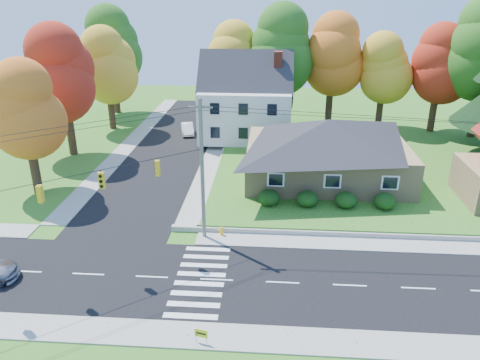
{
  "coord_description": "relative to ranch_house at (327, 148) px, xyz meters",
  "views": [
    {
      "loc": [
        3.19,
        -23.77,
        16.46
      ],
      "look_at": [
        0.84,
        8.0,
        3.31
      ],
      "focal_mm": 35.0,
      "sensor_mm": 36.0,
      "label": 1
    }
  ],
  "objects": [
    {
      "name": "traffic_infrastructure",
      "position": [
        -8.15,
        -14.65,
        1.88
      ],
      "size": [
        38.1,
        10.66,
        10.0
      ],
      "color": "#666059",
      "rests_on": "ground"
    },
    {
      "name": "colonial_house",
      "position": [
        -7.96,
        12.0,
        1.32
      ],
      "size": [
        10.4,
        8.4,
        9.6
      ],
      "color": "silver",
      "rests_on": "lawn"
    },
    {
      "name": "lawn",
      "position": [
        5.0,
        5.0,
        -3.02
      ],
      "size": [
        30.0,
        30.0,
        0.5
      ],
      "primitive_type": "cube",
      "color": "#3D7923",
      "rests_on": "ground"
    },
    {
      "name": "tree_west_0",
      "position": [
        -25.0,
        -4.0,
        3.89
      ],
      "size": [
        6.16,
        6.16,
        11.47
      ],
      "color": "#3F2A19",
      "rests_on": "ground"
    },
    {
      "name": "tree_lot_4",
      "position": [
        14.0,
        16.0,
        5.04
      ],
      "size": [
        6.72,
        6.72,
        12.51
      ],
      "color": "#3F2A19",
      "rests_on": "lawn"
    },
    {
      "name": "tree_west_2",
      "position": [
        -25.0,
        16.0,
        4.54
      ],
      "size": [
        6.72,
        6.72,
        12.51
      ],
      "color": "#3F2A19",
      "rests_on": "ground"
    },
    {
      "name": "tree_lot_0",
      "position": [
        -10.0,
        18.0,
        5.04
      ],
      "size": [
        6.72,
        6.72,
        12.51
      ],
      "color": "#3F2A19",
      "rests_on": "lawn"
    },
    {
      "name": "tree_west_3",
      "position": [
        -27.0,
        24.0,
        5.85
      ],
      "size": [
        7.84,
        7.84,
        14.6
      ],
      "color": "#3F2A19",
      "rests_on": "ground"
    },
    {
      "name": "road_main",
      "position": [
        -8.0,
        -16.0,
        -3.26
      ],
      "size": [
        90.0,
        8.0,
        0.02
      ],
      "primitive_type": "cube",
      "color": "black",
      "rests_on": "ground"
    },
    {
      "name": "tree_lot_3",
      "position": [
        8.0,
        17.0,
        4.39
      ],
      "size": [
        6.16,
        6.16,
        11.47
      ],
      "color": "#3F2A19",
      "rests_on": "lawn"
    },
    {
      "name": "tree_lot_1",
      "position": [
        -4.0,
        17.0,
        6.35
      ],
      "size": [
        7.84,
        7.84,
        14.6
      ],
      "color": "#3F2A19",
      "rests_on": "lawn"
    },
    {
      "name": "hedge_row",
      "position": [
        -0.5,
        -6.2,
        -2.13
      ],
      "size": [
        10.7,
        1.7,
        1.27
      ],
      "color": "#163A10",
      "rests_on": "lawn"
    },
    {
      "name": "white_car",
      "position": [
        -15.16,
        14.13,
        -2.61
      ],
      "size": [
        2.25,
        4.07,
        1.27
      ],
      "primitive_type": "imported",
      "rotation": [
        0.0,
        0.0,
        0.25
      ],
      "color": "white",
      "rests_on": "road_cross"
    },
    {
      "name": "road_cross",
      "position": [
        -16.0,
        10.0,
        -3.25
      ],
      "size": [
        8.0,
        44.0,
        0.02
      ],
      "primitive_type": "cube",
      "color": "black",
      "rests_on": "ground"
    },
    {
      "name": "tree_lot_2",
      "position": [
        2.0,
        18.0,
        5.7
      ],
      "size": [
        7.28,
        7.28,
        13.56
      ],
      "color": "#3F2A19",
      "rests_on": "lawn"
    },
    {
      "name": "fire_hydrant",
      "position": [
        -8.29,
        -10.52,
        -2.93
      ],
      "size": [
        0.4,
        0.31,
        0.7
      ],
      "color": "yellow",
      "rests_on": "ground"
    },
    {
      "name": "tree_west_1",
      "position": [
        -26.0,
        6.0,
        5.2
      ],
      "size": [
        7.28,
        7.28,
        13.56
      ],
      "color": "#3F2A19",
      "rests_on": "ground"
    },
    {
      "name": "ground",
      "position": [
        -8.0,
        -16.0,
        -3.27
      ],
      "size": [
        120.0,
        120.0,
        0.0
      ],
      "primitive_type": "plane",
      "color": "#3D7923"
    },
    {
      "name": "sidewalk_south",
      "position": [
        -8.0,
        -21.0,
        -3.23
      ],
      "size": [
        90.0,
        2.0,
        0.08
      ],
      "primitive_type": "cube",
      "color": "#9C9A90",
      "rests_on": "ground"
    },
    {
      "name": "sidewalk_north",
      "position": [
        -8.0,
        -11.0,
        -3.23
      ],
      "size": [
        90.0,
        2.0,
        0.08
      ],
      "primitive_type": "cube",
      "color": "#9C9A90",
      "rests_on": "ground"
    },
    {
      "name": "yard_sign",
      "position": [
        -8.1,
        -21.51,
        -2.65
      ],
      "size": [
        0.67,
        0.19,
        0.86
      ],
      "color": "black",
      "rests_on": "ground"
    },
    {
      "name": "ranch_house",
      "position": [
        0.0,
        0.0,
        0.0
      ],
      "size": [
        14.6,
        10.6,
        5.4
      ],
      "color": "tan",
      "rests_on": "lawn"
    }
  ]
}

